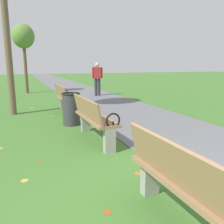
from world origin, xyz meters
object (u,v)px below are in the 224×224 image
park_bench_2 (93,118)px  pedestrian_walking (97,77)px  tree_2 (23,37)px  park_bench_3 (66,98)px  trash_bin (71,109)px  park_bench_1 (190,187)px

park_bench_2 → pedestrian_walking: (2.25, 6.60, 0.44)m
tree_2 → park_bench_3: bearing=-80.9°
park_bench_2 → tree_2: 9.54m
pedestrian_walking → trash_bin: size_ratio=1.93×
park_bench_1 → pedestrian_walking: bearing=76.7°
tree_2 → pedestrian_walking: bearing=-38.3°
park_bench_2 → tree_2: size_ratio=0.44×
tree_2 → pedestrian_walking: 4.60m
park_bench_3 → tree_2: (-0.98, 6.17, 2.46)m
park_bench_1 → park_bench_3: size_ratio=1.00×
park_bench_3 → park_bench_2: bearing=-90.0°
park_bench_1 → pedestrian_walking: size_ratio=0.99×
park_bench_1 → pedestrian_walking: 9.78m
park_bench_1 → park_bench_2: same height
park_bench_1 → tree_2: tree_2 is taller
park_bench_2 → pedestrian_walking: size_ratio=0.99×
tree_2 → trash_bin: tree_2 is taller
park_bench_2 → trash_bin: (-0.15, 1.45, -0.06)m
park_bench_3 → tree_2: tree_2 is taller
tree_2 → trash_bin: bearing=-83.8°
pedestrian_walking → tree_2: bearing=141.7°
park_bench_2 → park_bench_3: same height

